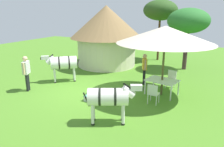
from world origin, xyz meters
TOP-DOWN VIEW (x-y plane):
  - ground_plane at (0.00, 0.00)m, footprint 36.00×36.00m
  - thatched_hut at (-1.78, 5.33)m, footprint 5.13×5.13m
  - shade_umbrella at (3.37, 1.42)m, footprint 4.39×4.39m
  - patio_dining_table at (3.37, 1.42)m, footprint 1.59×1.24m
  - patio_chair_near_hut at (3.53, 2.66)m, footprint 0.49×0.47m
  - patio_chair_east_end at (3.33, 0.17)m, footprint 0.45×0.44m
  - guest_beside_umbrella at (2.10, 2.52)m, footprint 0.40×0.54m
  - standing_watcher at (-2.73, -1.14)m, footprint 0.41×0.58m
  - striped_lounge_chair at (0.88, -0.70)m, footprint 0.83×0.57m
  - zebra_nearest_camera at (-2.13, 0.89)m, footprint 1.72×1.59m
  - zebra_by_umbrella at (2.44, -2.12)m, footprint 1.89×1.23m
  - acacia_tree_behind_hut at (3.49, 6.80)m, footprint 2.71×2.71m
  - acacia_tree_right_background at (1.05, 8.83)m, footprint 2.63×2.63m

SIDE VIEW (x-z plane):
  - ground_plane at x=0.00m, z-range 0.00..0.00m
  - striped_lounge_chair at x=0.88m, z-range -0.05..0.55m
  - patio_chair_near_hut at x=3.53m, z-range 0.07..0.97m
  - patio_chair_east_end at x=3.33m, z-range 0.07..0.97m
  - patio_dining_table at x=3.37m, z-range 0.29..1.03m
  - zebra_by_umbrella at x=2.44m, z-range 0.22..1.74m
  - guest_beside_umbrella at x=2.10m, z-range 0.17..1.85m
  - zebra_nearest_camera at x=-2.13m, z-range 0.26..1.86m
  - standing_watcher at x=-2.73m, z-range 0.18..1.95m
  - thatched_hut at x=-1.78m, z-range 0.23..4.47m
  - shade_umbrella at x=3.37m, z-range 1.24..4.49m
  - acacia_tree_behind_hut at x=3.49m, z-range 1.19..5.25m
  - acacia_tree_right_background at x=1.05m, z-range 1.54..6.25m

